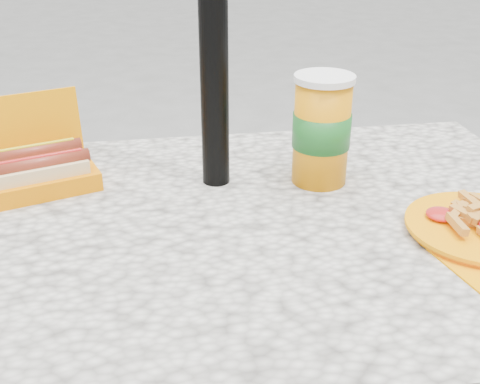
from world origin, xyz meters
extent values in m
cube|color=beige|center=(0.00, 0.00, 0.72)|extent=(1.20, 0.80, 0.05)
cylinder|color=black|center=(0.50, 0.30, 0.35)|extent=(0.07, 0.07, 0.70)
cube|color=orange|center=(-0.32, 0.18, 0.77)|extent=(0.22, 0.18, 0.03)
cube|color=orange|center=(-0.34, 0.25, 0.85)|extent=(0.19, 0.08, 0.13)
cube|color=beige|center=(-0.31, 0.15, 0.79)|extent=(0.16, 0.09, 0.04)
cylinder|color=maroon|center=(-0.31, 0.15, 0.81)|extent=(0.17, 0.08, 0.03)
cylinder|color=#B01815|center=(-0.31, 0.15, 0.82)|extent=(0.14, 0.05, 0.01)
cube|color=beige|center=(-0.33, 0.21, 0.79)|extent=(0.16, 0.09, 0.04)
cylinder|color=maroon|center=(-0.33, 0.21, 0.81)|extent=(0.17, 0.08, 0.03)
cylinder|color=#BBA90A|center=(-0.33, 0.21, 0.82)|extent=(0.14, 0.05, 0.01)
cylinder|color=orange|center=(0.39, -0.10, 0.76)|extent=(0.22, 0.22, 0.01)
cube|color=#C28521|center=(0.36, -0.09, 0.78)|extent=(0.03, 0.06, 0.01)
cube|color=#C28521|center=(0.38, -0.06, 0.77)|extent=(0.03, 0.06, 0.01)
cube|color=#C28521|center=(0.41, -0.06, 0.78)|extent=(0.04, 0.06, 0.01)
cube|color=#C28521|center=(0.37, -0.10, 0.77)|extent=(0.05, 0.04, 0.01)
cube|color=#C28521|center=(0.40, -0.05, 0.77)|extent=(0.06, 0.02, 0.01)
cube|color=#C28521|center=(0.39, -0.04, 0.78)|extent=(0.02, 0.06, 0.01)
cube|color=#C28521|center=(0.36, -0.07, 0.78)|extent=(0.05, 0.05, 0.01)
cube|color=#C28521|center=(0.34, -0.11, 0.78)|extent=(0.01, 0.06, 0.01)
cube|color=#C28521|center=(0.39, -0.08, 0.77)|extent=(0.04, 0.05, 0.01)
ellipsoid|color=#B01815|center=(0.34, -0.07, 0.77)|extent=(0.05, 0.05, 0.01)
cylinder|color=orange|center=(0.19, 0.13, 0.85)|extent=(0.10, 0.10, 0.19)
cylinder|color=#185F1F|center=(0.19, 0.13, 0.85)|extent=(0.11, 0.11, 0.06)
cylinder|color=white|center=(0.19, 0.13, 0.95)|extent=(0.11, 0.11, 0.01)
camera|label=1|loc=(-0.11, -0.85, 1.23)|focal=45.00mm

